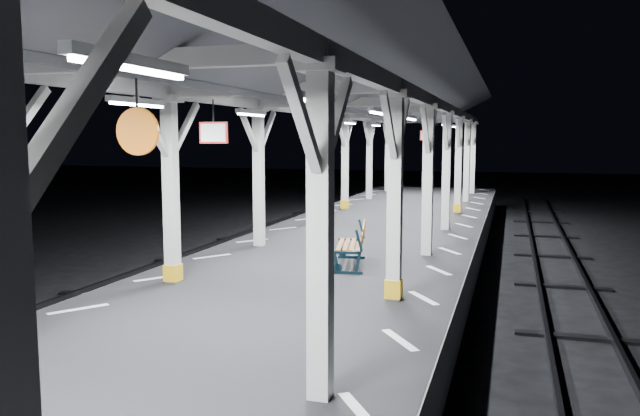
% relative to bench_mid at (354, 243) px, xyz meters
% --- Properties ---
extents(ground, '(120.00, 120.00, 0.00)m').
position_rel_bench_mid_xyz_m(ground, '(-0.76, -4.36, -1.46)').
color(ground, black).
rests_on(ground, ground).
extents(platform, '(6.00, 50.00, 1.00)m').
position_rel_bench_mid_xyz_m(platform, '(-0.76, -4.36, -0.96)').
color(platform, black).
rests_on(platform, ground).
extents(hazard_stripes_left, '(1.00, 48.00, 0.01)m').
position_rel_bench_mid_xyz_m(hazard_stripes_left, '(-3.21, -4.36, -0.46)').
color(hazard_stripes_left, silver).
rests_on(hazard_stripes_left, platform).
extents(hazard_stripes_right, '(1.00, 48.00, 0.01)m').
position_rel_bench_mid_xyz_m(hazard_stripes_right, '(1.69, -4.36, -0.46)').
color(hazard_stripes_right, silver).
rests_on(hazard_stripes_right, platform).
extents(canopy, '(5.40, 49.00, 4.65)m').
position_rel_bench_mid_xyz_m(canopy, '(-0.76, -4.37, 3.10)').
color(canopy, beige).
rests_on(canopy, platform).
extents(bench_mid, '(0.90, 1.69, 0.87)m').
position_rel_bench_mid_xyz_m(bench_mid, '(0.00, 0.00, 0.00)').
color(bench_mid, black).
rests_on(bench_mid, platform).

